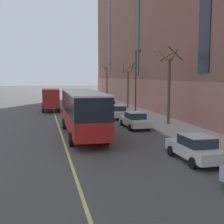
{
  "coord_description": "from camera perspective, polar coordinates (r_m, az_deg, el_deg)",
  "views": [
    {
      "loc": [
        -3.05,
        -26.21,
        4.98
      ],
      "look_at": [
        2.87,
        0.21,
        1.8
      ],
      "focal_mm": 50.0,
      "sensor_mm": 36.0,
      "label": 1
    }
  ],
  "objects": [
    {
      "name": "ground_plane",
      "position": [
        26.85,
        -5.89,
        -4.02
      ],
      "size": [
        260.0,
        260.0,
        0.0
      ],
      "primitive_type": "plane",
      "color": "#4C4947"
    },
    {
      "name": "sidewalk",
      "position": [
        32.02,
        9.86,
        -2.21
      ],
      "size": [
        4.64,
        160.0,
        0.15
      ],
      "primitive_type": "cube",
      "color": "#ADA89E",
      "rests_on": "ground"
    },
    {
      "name": "city_bus",
      "position": [
        25.48,
        -5.34,
        0.27
      ],
      "size": [
        2.89,
        11.48,
        3.7
      ],
      "color": "red",
      "rests_on": "ground"
    },
    {
      "name": "parked_car_red_0",
      "position": [
        42.78,
        -0.79,
        1.07
      ],
      "size": [
        2.04,
        4.36,
        1.56
      ],
      "color": "#B21E19",
      "rests_on": "ground"
    },
    {
      "name": "parked_car_white_1",
      "position": [
        29.65,
        4.17,
        -1.46
      ],
      "size": [
        1.99,
        4.75,
        1.56
      ],
      "color": "silver",
      "rests_on": "ground"
    },
    {
      "name": "parked_car_navy_2",
      "position": [
        56.02,
        -3.75,
        2.39
      ],
      "size": [
        2.1,
        4.77,
        1.56
      ],
      "color": "navy",
      "rests_on": "ground"
    },
    {
      "name": "parked_car_white_3",
      "position": [
        18.86,
        14.99,
        -6.39
      ],
      "size": [
        2.0,
        4.58,
        1.56
      ],
      "color": "silver",
      "rests_on": "ground"
    },
    {
      "name": "parked_car_white_6",
      "position": [
        36.28,
        1.01,
        0.05
      ],
      "size": [
        1.99,
        4.68,
        1.56
      ],
      "color": "silver",
      "rests_on": "ground"
    },
    {
      "name": "box_truck",
      "position": [
        44.02,
        -11.2,
        2.36
      ],
      "size": [
        2.37,
        6.55,
        3.11
      ],
      "color": "maroon",
      "rests_on": "ground"
    },
    {
      "name": "street_tree_mid_block",
      "position": [
        31.54,
        10.41,
        4.85
      ],
      "size": [
        2.07,
        1.92,
        7.6
      ],
      "color": "brown",
      "rests_on": "sidewalk"
    },
    {
      "name": "street_tree_far_uptown",
      "position": [
        46.06,
        2.93,
        4.78
      ],
      "size": [
        1.95,
        1.86,
        6.72
      ],
      "color": "brown",
      "rests_on": "sidewalk"
    },
    {
      "name": "street_tree_far_downtown",
      "position": [
        60.81,
        -0.95,
        5.58
      ],
      "size": [
        1.91,
        1.78,
        7.24
      ],
      "color": "brown",
      "rests_on": "sidewalk"
    },
    {
      "name": "street_lamp",
      "position": [
        35.58,
        4.46,
        6.35
      ],
      "size": [
        0.36,
        1.48,
        7.66
      ],
      "color": "#2D2D30",
      "rests_on": "sidewalk"
    },
    {
      "name": "lane_centerline",
      "position": [
        29.67,
        -9.57,
        -3.05
      ],
      "size": [
        0.16,
        140.0,
        0.01
      ],
      "primitive_type": "cube",
      "color": "#E0D66B",
      "rests_on": "ground"
    }
  ]
}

